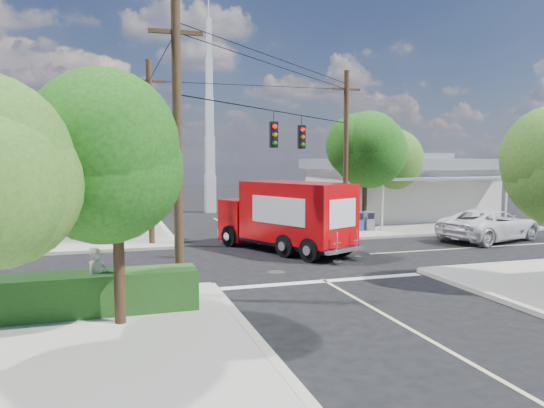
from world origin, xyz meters
name	(u,v)px	position (x,y,z in m)	size (l,w,h in m)	color
ground	(286,259)	(0.00, 0.00, 0.00)	(120.00, 120.00, 0.00)	black
sidewalk_ne	(385,220)	(10.88, 10.88, 0.07)	(14.12, 14.12, 0.14)	#A39E93
sidewalk_nw	(41,234)	(-10.88, 10.88, 0.07)	(14.12, 14.12, 0.14)	#A39E93
road_markings	(298,265)	(0.00, -1.47, 0.01)	(32.00, 32.00, 0.01)	beige
building_ne	(398,186)	(12.50, 11.97, 2.32)	(11.80, 10.20, 4.50)	beige
building_nw	(22,194)	(-12.00, 12.46, 2.22)	(10.80, 10.20, 4.30)	beige
radio_tower	(210,141)	(0.50, 20.00, 5.64)	(0.80, 0.80, 17.00)	silver
tree_sw_front	(117,158)	(-6.99, -7.54, 4.33)	(3.88, 3.78, 6.03)	#422D1C
tree_ne_front	(366,150)	(7.21, 6.76, 4.77)	(4.21, 4.14, 6.66)	#422D1C
tree_ne_back	(386,160)	(9.81, 8.96, 4.19)	(3.77, 3.66, 5.82)	#422D1C
palm_nw_front	(101,144)	(-7.50, 7.50, 5.04)	(3.01, 3.08, 5.59)	#422D1C
palm_nw_back	(62,151)	(-9.50, 9.00, 4.67)	(3.01, 3.08, 5.19)	#422D1C
utility_poles	(240,150)	(-1.58, 1.60, 4.67)	(12.00, 10.68, 9.00)	#473321
picket_fence	(89,287)	(-7.80, -5.60, 0.68)	(5.94, 0.06, 1.00)	silver
hedge_sw	(80,294)	(-8.00, -6.40, 0.69)	(6.20, 1.20, 1.10)	#1B4319
vending_boxes	(358,221)	(6.50, 6.20, 0.69)	(1.90, 0.50, 1.10)	#A91009
delivery_truck	(286,216)	(0.60, 1.78, 1.64)	(5.16, 7.67, 3.23)	black
parked_car	(490,225)	(11.80, 1.60, 0.83)	(2.77, 6.01, 1.67)	silver
pedestrian	(97,280)	(-7.56, -6.41, 1.04)	(0.66, 0.43, 1.80)	beige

